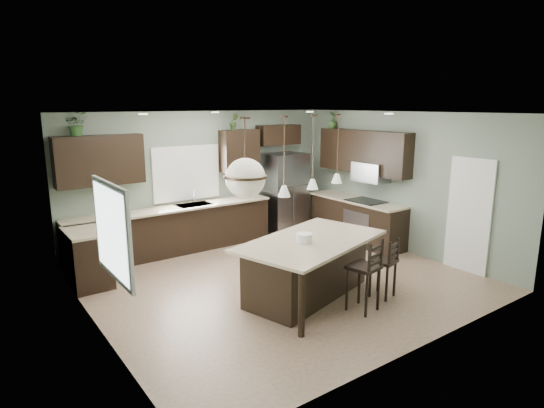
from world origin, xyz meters
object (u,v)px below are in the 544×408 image
(kitchen_island, at_px, (311,268))
(bar_stool_right, at_px, (383,267))
(serving_dish, at_px, (304,238))
(bar_stool_center, at_px, (363,275))
(plant_back_left, at_px, (76,124))
(refrigerator, at_px, (284,193))

(kitchen_island, distance_m, bar_stool_right, 1.11)
(serving_dish, height_order, bar_stool_center, bar_stool_center)
(bar_stool_center, distance_m, plant_back_left, 5.40)
(kitchen_island, height_order, serving_dish, serving_dish)
(refrigerator, xyz_separation_m, serving_dish, (-2.06, -3.21, 0.07))
(kitchen_island, height_order, bar_stool_center, bar_stool_center)
(refrigerator, relative_size, bar_stool_right, 1.93)
(kitchen_island, distance_m, bar_stool_center, 0.87)
(kitchen_island, relative_size, plant_back_left, 5.70)
(bar_stool_center, bearing_deg, bar_stool_right, 3.45)
(serving_dish, bearing_deg, plant_back_left, 123.91)
(bar_stool_right, xyz_separation_m, plant_back_left, (-3.37, 4.00, 2.13))
(serving_dish, height_order, plant_back_left, plant_back_left)
(refrigerator, relative_size, serving_dish, 7.71)
(bar_stool_center, relative_size, bar_stool_right, 1.14)
(refrigerator, height_order, serving_dish, refrigerator)
(kitchen_island, distance_m, plant_back_left, 4.68)
(refrigerator, bearing_deg, serving_dish, -122.69)
(refrigerator, height_order, plant_back_left, plant_back_left)
(bar_stool_right, bearing_deg, serving_dish, 136.29)
(kitchen_island, relative_size, bar_stool_center, 2.19)
(bar_stool_center, bearing_deg, serving_dish, 111.17)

